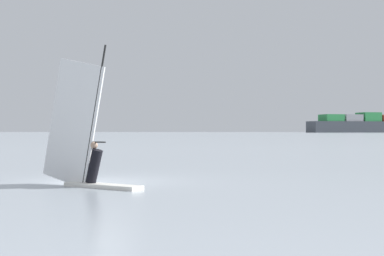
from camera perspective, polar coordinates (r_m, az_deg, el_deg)
ground_plane at (r=18.80m, az=-9.98°, el=-5.46°), size 4000.00×4000.00×0.00m
windsurfer at (r=17.06m, az=-11.00°, el=-1.87°), size 3.89×0.90×4.33m
cargo_ship at (r=670.65m, az=18.08°, el=0.40°), size 132.47×119.89×38.68m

